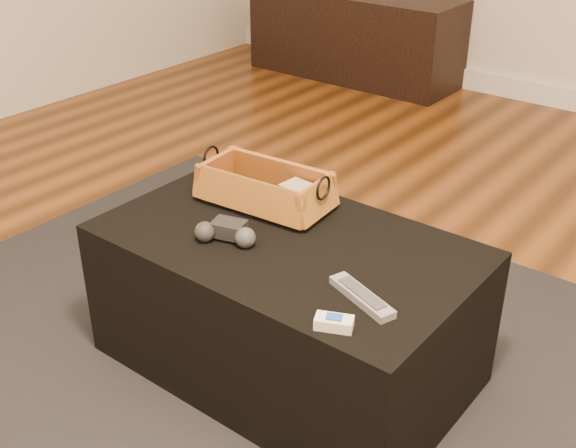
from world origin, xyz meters
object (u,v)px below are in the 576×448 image
Objects in this scene: silver_remote at (362,296)px; ottoman at (287,304)px; media_cabinet at (355,36)px; tv_remote at (257,197)px; game_controller at (226,232)px; wicker_basket at (265,190)px; cream_gadget at (334,323)px.

ottoman is at bearing 159.29° from silver_remote.
silver_remote is at bearing -20.71° from ottoman.
tv_remote is (1.25, -2.42, 0.19)m from media_cabinet.
game_controller is 0.43m from silver_remote.
wicker_basket is at bearing 145.11° from ottoman.
ottoman is 10.74× the size of cream_gadget.
media_cabinet is 3.29m from cream_gadget.
ottoman is at bearing -39.40° from tv_remote.
tv_remote is 0.62m from cream_gadget.
wicker_basket is (0.02, 0.02, 0.02)m from tv_remote.
silver_remote is (0.31, -0.12, 0.22)m from ottoman.
tv_remote is 0.03m from wicker_basket.
game_controller is (-0.12, -0.11, 0.24)m from ottoman.
cream_gadget is at bearing -44.82° from tv_remote.
tv_remote is at bearing 110.16° from game_controller.
wicker_basket reaches higher than media_cabinet.
tv_remote is 2.21× the size of cream_gadget.
wicker_basket reaches higher than cream_gadget.
game_controller is at bearing -63.22° from media_cabinet.
wicker_basket is at bearing 143.64° from cream_gadget.
game_controller is at bearing -137.04° from ottoman.
ottoman is 5.70× the size of game_controller.
silver_remote is 2.15× the size of cream_gadget.
game_controller is 1.88× the size of cream_gadget.
media_cabinet is 6.51× the size of tv_remote.
silver_remote is at bearing -56.40° from media_cabinet.
game_controller is (1.33, -2.63, 0.20)m from media_cabinet.
tv_remote is at bearing 145.84° from cream_gadget.
cream_gadget is (0.01, -0.13, 0.00)m from silver_remote.
tv_remote is at bearing -138.47° from wicker_basket.
ottoman is 2.46× the size of wicker_basket.
ottoman is 4.98× the size of silver_remote.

